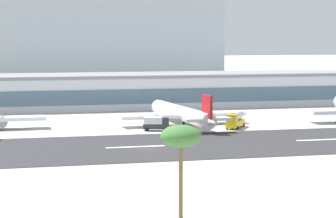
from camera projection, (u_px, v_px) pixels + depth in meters
The scene contains 10 objects.
ground_plane at pixel (148, 149), 134.59m from camera, with size 1400.00×1400.00×0.00m, color #B2AFA8.
runway_strip at pixel (145, 147), 137.79m from camera, with size 800.00×34.90×0.08m, color #2D2D30.
runway_centreline_dash_4 at pixel (136, 147), 137.33m from camera, with size 12.00×1.20×0.01m, color white.
runway_centreline_dash_5 at pixel (323, 140), 146.93m from camera, with size 12.00×1.20×0.01m, color white.
terminal_building at pixel (138, 90), 217.60m from camera, with size 212.87×24.51×10.57m.
distant_hotel_block at pixel (67, 39), 307.81m from camera, with size 137.17×35.90×42.84m, color #A8B2BC.
airliner_red_tail_gate_1 at pixel (183, 114), 171.46m from camera, with size 33.17×42.25×8.83m.
service_fuel_truck_0 at pixel (236, 120), 166.42m from camera, with size 6.97×8.47×3.95m.
service_box_truck_1 at pixel (156, 123), 161.58m from camera, with size 6.42×3.90×3.25m.
palm_tree_2 at pixel (181, 138), 82.17m from camera, with size 4.94×4.94×11.40m.
Camera 1 is at (-27.75, -130.20, 21.68)m, focal length 73.45 mm.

